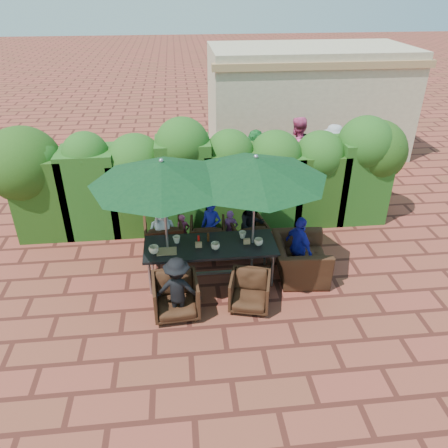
{
  "coord_description": "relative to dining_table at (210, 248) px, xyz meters",
  "views": [
    {
      "loc": [
        -0.57,
        -6.48,
        5.02
      ],
      "look_at": [
        0.17,
        0.4,
        1.07
      ],
      "focal_mm": 35.0,
      "sensor_mm": 36.0,
      "label": 1
    }
  ],
  "objects": [
    {
      "name": "chair_end_right",
      "position": [
        1.69,
        -0.08,
        -0.18
      ],
      "size": [
        0.83,
        1.19,
        0.99
      ],
      "primitive_type": "imported",
      "rotation": [
        0.0,
        0.0,
        1.49
      ],
      "color": "black",
      "rests_on": "ground"
    },
    {
      "name": "building",
      "position": [
        3.6,
        6.77,
        0.93
      ],
      "size": [
        6.2,
        3.08,
        3.2
      ],
      "color": "beige",
      "rests_on": "ground"
    },
    {
      "name": "chair_far_left",
      "position": [
        -0.88,
        1.04,
        -0.28
      ],
      "size": [
        0.83,
        0.78,
        0.79
      ],
      "primitive_type": "imported",
      "rotation": [
        0.0,
        0.0,
        3.23
      ],
      "color": "black",
      "rests_on": "ground"
    },
    {
      "name": "umbrella_left",
      "position": [
        -0.77,
        -0.01,
        1.54
      ],
      "size": [
        2.45,
        2.45,
        2.46
      ],
      "color": "gray",
      "rests_on": "ground"
    },
    {
      "name": "child_right",
      "position": [
        0.49,
        1.01,
        -0.24
      ],
      "size": [
        0.35,
        0.31,
        0.87
      ],
      "primitive_type": "imported",
      "rotation": [
        0.0,
        0.0,
        -0.19
      ],
      "color": "#894392",
      "rests_on": "ground"
    },
    {
      "name": "chair_far_right",
      "position": [
        0.85,
        0.94,
        -0.31
      ],
      "size": [
        0.82,
        0.78,
        0.73
      ],
      "primitive_type": "imported",
      "rotation": [
        0.0,
        0.0,
        3.32
      ],
      "color": "black",
      "rests_on": "ground"
    },
    {
      "name": "cup_d",
      "position": [
        0.62,
        0.18,
        0.14
      ],
      "size": [
        0.14,
        0.14,
        0.13
      ],
      "primitive_type": "imported",
      "color": "beige",
      "rests_on": "dining_table"
    },
    {
      "name": "dining_table",
      "position": [
        0.0,
        0.0,
        0.0
      ],
      "size": [
        2.41,
        0.9,
        0.75
      ],
      "color": "black",
      "rests_on": "ground"
    },
    {
      "name": "child_left",
      "position": [
        -0.48,
        1.11,
        -0.29
      ],
      "size": [
        0.28,
        0.23,
        0.78
      ],
      "primitive_type": "imported",
      "rotation": [
        0.0,
        0.0,
        -0.01
      ],
      "color": "#D64B84",
      "rests_on": "ground"
    },
    {
      "name": "number_block_left",
      "position": [
        -0.21,
        -0.05,
        0.12
      ],
      "size": [
        0.12,
        0.06,
        0.1
      ],
      "primitive_type": "cube",
      "color": "tan",
      "rests_on": "dining_table"
    },
    {
      "name": "pedestrian_c",
      "position": [
        3.66,
        4.18,
        0.13
      ],
      "size": [
        1.13,
        0.92,
        1.61
      ],
      "primitive_type": "imported",
      "rotation": [
        0.0,
        0.0,
        2.62
      ],
      "color": "#9C9EA5",
      "rests_on": "ground"
    },
    {
      "name": "ground",
      "position": [
        0.1,
        -0.22,
        -0.68
      ],
      "size": [
        80.0,
        80.0,
        0.0
      ],
      "primitive_type": "plane",
      "color": "brown",
      "rests_on": "ground"
    },
    {
      "name": "adult_end_right",
      "position": [
        1.65,
        -0.05,
        -0.06
      ],
      "size": [
        0.62,
        0.81,
        1.23
      ],
      "primitive_type": "imported",
      "rotation": [
        0.0,
        0.0,
        1.97
      ],
      "color": "#1D1FA2",
      "rests_on": "ground"
    },
    {
      "name": "adult_far_left",
      "position": [
        -0.89,
        0.87,
        -0.1
      ],
      "size": [
        0.6,
        0.39,
        1.15
      ],
      "primitive_type": "imported",
      "rotation": [
        0.0,
        0.0,
        0.1
      ],
      "color": "silver",
      "rests_on": "ground"
    },
    {
      "name": "sauce_bottle",
      "position": [
        -0.02,
        0.13,
        0.16
      ],
      "size": [
        0.04,
        0.04,
        0.17
      ],
      "primitive_type": "cylinder",
      "color": "#4C230C",
      "rests_on": "dining_table"
    },
    {
      "name": "cup_b",
      "position": [
        -0.6,
        0.15,
        0.14
      ],
      "size": [
        0.14,
        0.14,
        0.13
      ],
      "primitive_type": "imported",
      "color": "beige",
      "rests_on": "dining_table"
    },
    {
      "name": "cup_a",
      "position": [
        -1.01,
        -0.16,
        0.14
      ],
      "size": [
        0.18,
        0.18,
        0.14
      ],
      "primitive_type": "imported",
      "color": "beige",
      "rests_on": "dining_table"
    },
    {
      "name": "cup_e",
      "position": [
        0.87,
        -0.09,
        0.14
      ],
      "size": [
        0.16,
        0.16,
        0.13
      ],
      "primitive_type": "imported",
      "color": "beige",
      "rests_on": "dining_table"
    },
    {
      "name": "adult_far_right",
      "position": [
        0.91,
        0.88,
        -0.09
      ],
      "size": [
        0.63,
        0.48,
        1.18
      ],
      "primitive_type": "imported",
      "rotation": [
        0.0,
        0.0,
        0.26
      ],
      "color": "black",
      "rests_on": "ground"
    },
    {
      "name": "pedestrian_a",
      "position": [
        1.52,
        4.11,
        0.11
      ],
      "size": [
        1.54,
        0.81,
        1.57
      ],
      "primitive_type": "imported",
      "rotation": [
        0.0,
        0.0,
        2.93
      ],
      "color": "#238235",
      "rests_on": "ground"
    },
    {
      "name": "adult_near_left",
      "position": [
        -0.62,
        -1.03,
        -0.09
      ],
      "size": [
        0.79,
        0.45,
        1.17
      ],
      "primitive_type": "imported",
      "rotation": [
        0.0,
        0.0,
        2.99
      ],
      "color": "black",
      "rests_on": "ground"
    },
    {
      "name": "serving_tray",
      "position": [
        -0.79,
        -0.14,
        0.08
      ],
      "size": [
        0.35,
        0.25,
        0.02
      ],
      "primitive_type": "cube",
      "color": "olive",
      "rests_on": "dining_table"
    },
    {
      "name": "chair_near_right",
      "position": [
        0.61,
        -0.86,
        -0.33
      ],
      "size": [
        0.81,
        0.77,
        0.69
      ],
      "primitive_type": "imported",
      "rotation": [
        0.0,
        0.0,
        -0.25
      ],
      "color": "black",
      "rests_on": "ground"
    },
    {
      "name": "chair_far_mid",
      "position": [
        0.02,
        1.02,
        -0.31
      ],
      "size": [
        0.76,
        0.72,
        0.74
      ],
      "primitive_type": "imported",
      "rotation": [
        0.0,
        0.0,
        3.07
      ],
      "color": "black",
      "rests_on": "ground"
    },
    {
      "name": "hedge_wall",
      "position": [
        0.05,
        2.1,
        0.64
      ],
      "size": [
        9.1,
        1.6,
        2.52
      ],
      "color": "#1C3C10",
      "rests_on": "ground"
    },
    {
      "name": "chair_near_left",
      "position": [
        -0.66,
        -0.9,
        -0.29
      ],
      "size": [
        0.79,
        0.75,
        0.77
      ],
      "primitive_type": "imported",
      "rotation": [
        0.0,
        0.0,
        0.07
      ],
      "color": "black",
      "rests_on": "ground"
    },
    {
      "name": "cup_c",
      "position": [
        0.08,
        -0.15,
        0.14
      ],
      "size": [
        0.16,
        0.16,
        0.13
      ],
      "primitive_type": "imported",
      "color": "beige",
      "rests_on": "dining_table"
    },
    {
      "name": "umbrella_right",
      "position": [
        0.78,
        0.0,
        1.54
      ],
      "size": [
        2.51,
        2.51,
        2.46
      ],
      "color": "gray",
      "rests_on": "ground"
    },
    {
      "name": "pedestrian_b",
      "position": [
        2.61,
        4.04,
        0.26
      ],
      "size": [
        1.05,
        0.91,
        1.88
      ],
      "primitive_type": "imported",
      "rotation": [
        0.0,
        0.0,
        3.62
      ],
      "color": "#D64B84",
      "rests_on": "ground"
    },
    {
      "name": "adult_far_mid",
      "position": [
        0.09,
        0.97,
        -0.11
      ],
      "size": [
        0.5,
        0.46,
        1.14
      ],
      "primitive_type": "imported",
      "rotation": [
        0.0,
        0.0,
        -0.37
      ],
      "color": "#1D1FA2",
      "rests_on": "ground"
    },
    {
      "name": "number_block_right",
      "position": [
        0.67,
        -0.03,
        0.12
      ],
      "size": [
        0.12,
        0.06,
        0.1
      ],
      "primitive_type": "cube",
      "color": "tan",
      "rests_on": "dining_table"
    },
    {
      "name": "ketchup_bottle",
      "position": [
        -0.2,
        0.07,
        0.16
      ],
      "size": [
        0.04,
        0.04,
        0.17
      ],
      "primitive_type": "cylinder",
      "color": "#B20C0A",
      "rests_on": "dining_table"
    }
  ]
}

